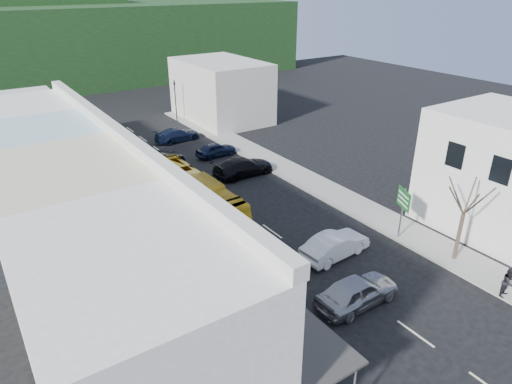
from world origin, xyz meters
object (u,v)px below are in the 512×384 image
(car_red, at_px, (249,272))
(pedestrian_right, at_px, (509,283))
(car_white, at_px, (335,246))
(traffic_signal, at_px, (176,101))
(car_silver, at_px, (357,293))
(bus, at_px, (193,197))
(direction_sign, at_px, (401,214))
(street_tree, at_px, (463,214))
(pedestrian_left, at_px, (189,256))

(car_red, distance_m, pedestrian_right, 13.99)
(car_white, xyz_separation_m, traffic_signal, (4.38, 32.47, 1.81))
(car_silver, xyz_separation_m, car_white, (2.22, 4.09, 0.00))
(bus, xyz_separation_m, car_red, (-1.01, -8.89, -0.85))
(car_silver, bearing_deg, direction_sign, -65.61)
(car_red, relative_size, street_tree, 0.72)
(car_white, bearing_deg, car_red, 78.85)
(bus, relative_size, pedestrian_left, 6.82)
(pedestrian_left, height_order, traffic_signal, traffic_signal)
(bus, height_order, car_red, bus)
(car_silver, height_order, direction_sign, direction_sign)
(car_silver, xyz_separation_m, direction_sign, (7.20, 3.29, 1.13))
(pedestrian_left, relative_size, street_tree, 0.27)
(car_silver, height_order, car_white, same)
(street_tree, bearing_deg, bus, 127.35)
(car_silver, xyz_separation_m, pedestrian_right, (7.10, -4.12, 0.30))
(bus, bearing_deg, car_white, -63.76)
(car_silver, distance_m, traffic_signal, 37.20)
(car_silver, distance_m, car_white, 4.65)
(pedestrian_left, height_order, street_tree, street_tree)
(direction_sign, bearing_deg, car_white, -164.28)
(pedestrian_right, height_order, traffic_signal, traffic_signal)
(car_white, distance_m, car_red, 5.94)
(car_white, xyz_separation_m, street_tree, (5.81, -4.43, 2.48))
(car_red, xyz_separation_m, direction_sign, (10.88, -1.51, 1.13))
(car_white, height_order, direction_sign, direction_sign)
(car_white, height_order, street_tree, street_tree)
(car_silver, distance_m, pedestrian_left, 9.75)
(pedestrian_left, bearing_deg, bus, -49.38)
(direction_sign, xyz_separation_m, traffic_signal, (-0.60, 33.27, 0.68))
(traffic_signal, bearing_deg, bus, 66.41)
(car_red, relative_size, pedestrian_left, 2.71)
(car_red, xyz_separation_m, traffic_signal, (10.28, 31.76, 1.81))
(bus, distance_m, traffic_signal, 24.70)
(car_silver, bearing_deg, street_tree, -92.59)
(pedestrian_left, bearing_deg, car_silver, -163.24)
(direction_sign, distance_m, street_tree, 3.96)
(street_tree, bearing_deg, car_silver, 177.59)
(bus, bearing_deg, pedestrian_left, -119.42)
(bus, bearing_deg, direction_sign, -47.26)
(car_white, xyz_separation_m, pedestrian_right, (4.88, -8.21, 0.30))
(car_silver, bearing_deg, pedestrian_right, -120.32)
(car_red, bearing_deg, car_silver, -141.95)
(pedestrian_left, relative_size, direction_sign, 0.46)
(car_silver, distance_m, direction_sign, 8.00)
(bus, xyz_separation_m, pedestrian_left, (-3.26, -5.96, -0.55))
(car_white, relative_size, pedestrian_right, 2.59)
(car_silver, xyz_separation_m, car_red, (-3.68, 4.80, 0.00))
(car_silver, relative_size, direction_sign, 1.20)
(street_tree, bearing_deg, direction_sign, 103.00)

